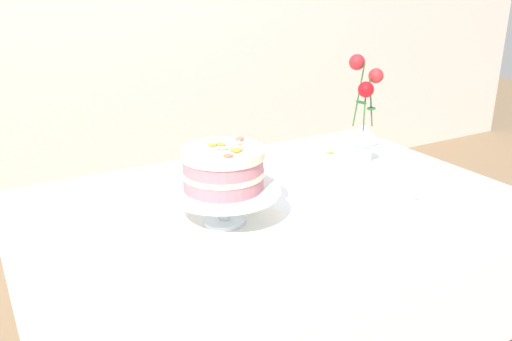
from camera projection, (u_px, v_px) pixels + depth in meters
The scene contains 7 objects.
dining_table at pixel (281, 238), 1.49m from camera, with size 1.40×1.00×0.74m.
linen_napkin at pixel (224, 223), 1.37m from camera, with size 0.32×0.32×0.00m, color white.
cake_stand at pixel (224, 194), 1.34m from camera, with size 0.29×0.29×0.10m.
layer_cake at pixel (223, 168), 1.32m from camera, with size 0.21×0.21×0.11m.
flower_vase at pixel (363, 122), 1.77m from camera, with size 0.12×0.12×0.37m.
loose_petal_0 at pixel (414, 197), 1.53m from camera, with size 0.04×0.03×0.00m, color pink.
loose_petal_2 at pixel (330, 153), 1.91m from camera, with size 0.03×0.02×0.01m, color orange.
Camera 1 is at (-0.72, -1.15, 1.34)m, focal length 37.05 mm.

